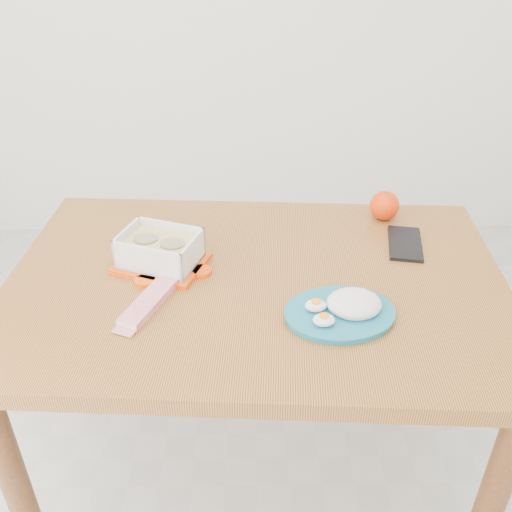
{
  "coord_description": "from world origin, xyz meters",
  "views": [
    {
      "loc": [
        0.08,
        -0.87,
        1.5
      ],
      "look_at": [
        0.09,
        0.21,
        0.81
      ],
      "focal_mm": 40.0,
      "sensor_mm": 36.0,
      "label": 1
    }
  ],
  "objects_px": {
    "food_container": "(160,250)",
    "dining_table": "(256,314)",
    "orange_fruit": "(385,205)",
    "rice_plate": "(344,308)",
    "smartphone": "(405,244)"
  },
  "relations": [
    {
      "from": "food_container",
      "to": "smartphone",
      "type": "height_order",
      "value": "food_container"
    },
    {
      "from": "smartphone",
      "to": "food_container",
      "type": "bearing_deg",
      "value": -161.79
    },
    {
      "from": "food_container",
      "to": "orange_fruit",
      "type": "height_order",
      "value": "food_container"
    },
    {
      "from": "food_container",
      "to": "rice_plate",
      "type": "xyz_separation_m",
      "value": [
        0.41,
        -0.2,
        -0.02
      ]
    },
    {
      "from": "orange_fruit",
      "to": "food_container",
      "type": "bearing_deg",
      "value": -158.86
    },
    {
      "from": "orange_fruit",
      "to": "smartphone",
      "type": "distance_m",
      "value": 0.15
    },
    {
      "from": "rice_plate",
      "to": "smartphone",
      "type": "xyz_separation_m",
      "value": [
        0.2,
        0.28,
        -0.02
      ]
    },
    {
      "from": "food_container",
      "to": "smartphone",
      "type": "bearing_deg",
      "value": 28.05
    },
    {
      "from": "dining_table",
      "to": "orange_fruit",
      "type": "relative_size",
      "value": 15.11
    },
    {
      "from": "food_container",
      "to": "dining_table",
      "type": "bearing_deg",
      "value": 6.19
    },
    {
      "from": "orange_fruit",
      "to": "rice_plate",
      "type": "height_order",
      "value": "orange_fruit"
    },
    {
      "from": "smartphone",
      "to": "dining_table",
      "type": "bearing_deg",
      "value": -149.43
    },
    {
      "from": "rice_plate",
      "to": "smartphone",
      "type": "relative_size",
      "value": 1.63
    },
    {
      "from": "dining_table",
      "to": "orange_fruit",
      "type": "bearing_deg",
      "value": 42.02
    },
    {
      "from": "dining_table",
      "to": "orange_fruit",
      "type": "xyz_separation_m",
      "value": [
        0.35,
        0.28,
        0.14
      ]
    }
  ]
}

